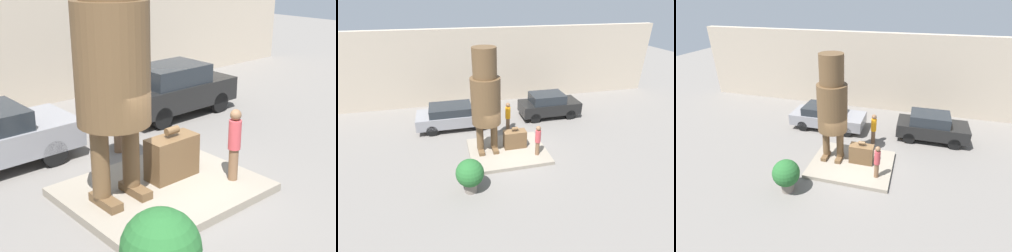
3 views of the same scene
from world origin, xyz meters
The scene contains 9 objects.
ground_plane centered at (0.00, 0.00, 0.00)m, with size 60.00×60.00×0.00m, color slate.
pedestal centered at (0.00, 0.00, 0.09)m, with size 4.06×3.26×0.18m.
building_backdrop centered at (0.00, 7.95, 2.75)m, with size 28.00×0.60×5.50m.
statue_figure centered at (-1.05, 0.22, 3.33)m, with size 1.45×1.45×5.38m.
giant_suitcase centered at (0.45, 0.21, 0.68)m, with size 1.19×0.56×1.20m.
tourist centered at (1.38, -0.79, 1.08)m, with size 0.28×0.28×1.64m.
parked_car_black centered at (3.83, 3.89, 0.88)m, with size 4.01×1.76×1.68m.
planter_pot centered at (-2.27, -2.60, 0.90)m, with size 1.20×1.20×1.55m.
worker_hivis centered at (0.63, 2.53, 1.00)m, with size 0.31×0.31×1.83m.
Camera 1 is at (-5.93, -6.93, 4.87)m, focal length 50.00 mm.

